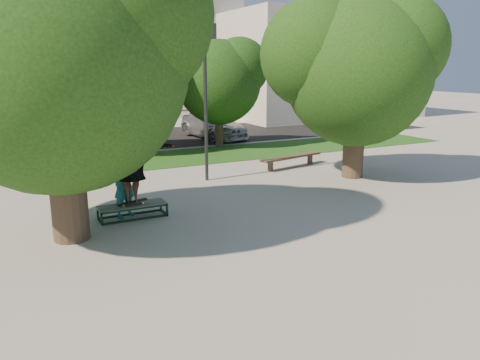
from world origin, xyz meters
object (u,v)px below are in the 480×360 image
tree_left (50,46)px  grind_box (133,211)px  lamppost (205,92)px  bench (291,158)px  bystander (124,182)px  car_grey (83,130)px  car_silver_b (213,125)px  car_silver_a (17,135)px  tree_right (355,64)px  car_dark (108,132)px

tree_left → grind_box: (1.79, 0.84, -4.23)m
lamppost → bench: 4.82m
lamppost → bystander: 5.15m
car_grey → car_silver_b: car_grey is taller
tree_left → bystander: 3.96m
tree_left → lamppost: size_ratio=1.16×
tree_left → car_silver_a: size_ratio=1.54×
tree_left → bench: bearing=25.4°
grind_box → car_grey: size_ratio=0.31×
grind_box → bench: bearing=25.5°
bench → car_silver_a: bearing=123.8°
tree_right → car_silver_a: 16.22m
lamppost → bystander: size_ratio=3.16×
car_silver_b → grind_box: bearing=-129.0°
tree_left → car_grey: bearing=79.4°
tree_left → tree_right: bearing=11.0°
car_dark → car_grey: 1.31m
grind_box → car_silver_b: size_ratio=0.35×
tree_right → car_silver_b: bearing=92.4°
tree_right → bench: size_ratio=2.08×
bystander → car_dark: 12.64m
bystander → car_grey: bystander is taller
tree_right → lamppost: bearing=158.7°
lamppost → bystander: bearing=-141.5°
lamppost → car_grey: (-2.65, 10.18, -2.34)m
car_dark → car_silver_b: bearing=-10.5°
tree_left → car_silver_b: (9.74, 13.35, -3.67)m
car_silver_a → car_grey: bearing=9.6°
car_dark → bench: bearing=-68.6°
tree_left → tree_right: tree_left is taller
tree_right → car_silver_a: size_ratio=1.41×
lamppost → tree_left: bearing=-143.6°
tree_left → car_dark: size_ratio=1.75×
lamppost → car_silver_a: 11.64m
car_silver_a → lamppost: bearing=-56.5°
lamppost → car_dark: (-1.50, 9.56, -2.48)m
grind_box → car_silver_b: 14.84m
tree_right → lamppost: (-4.92, 1.92, -0.94)m
car_silver_a → car_grey: (3.13, 0.35, 0.02)m
tree_left → car_silver_b: 16.93m
car_silver_a → car_silver_b: 10.23m
grind_box → bystander: (-0.15, 0.17, 0.78)m
car_silver_b → tree_right: bearing=-94.2°
car_dark → car_grey: bearing=142.0°
tree_right → bench: (-0.99, 2.39, -3.70)m
car_grey → car_silver_b: size_ratio=1.12×
car_silver_a → car_dark: 4.29m
tree_left → lamppost: 6.70m
tree_left → car_silver_a: bearing=92.0°
tree_right → lamppost: size_ratio=1.07×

